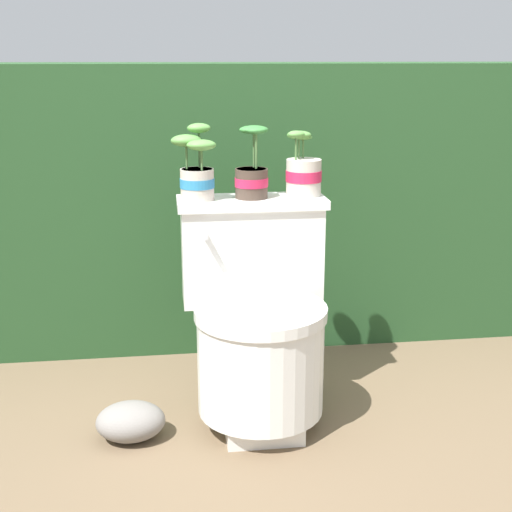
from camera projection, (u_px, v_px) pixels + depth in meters
ground_plane at (278, 426)px, 2.35m from camera, size 12.00×12.00×0.00m
hedge_backdrop at (244, 200)px, 3.09m from camera, size 3.36×0.62×1.15m
toilet at (258, 326)px, 2.33m from camera, size 0.50×0.53×0.72m
potted_plant_left at (196, 172)px, 2.31m from camera, size 0.14×0.13×0.25m
potted_plant_midleft at (252, 175)px, 2.35m from camera, size 0.12×0.12×0.24m
potted_plant_middle at (303, 172)px, 2.39m from camera, size 0.12×0.12×0.22m
garden_stone at (131, 421)px, 2.26m from camera, size 0.22×0.18×0.12m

